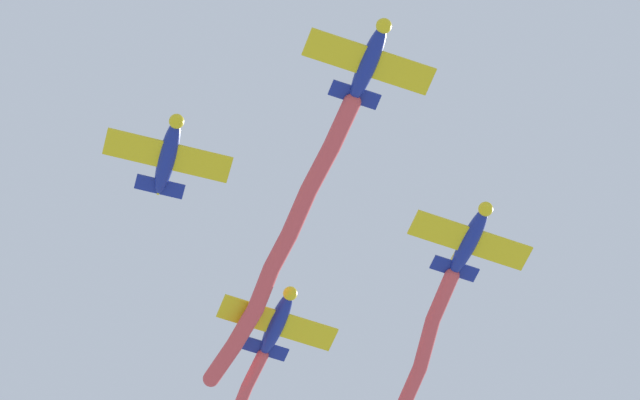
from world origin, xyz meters
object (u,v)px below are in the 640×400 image
object	(u,v)px
airplane_right_wing	(168,155)
airplane_left_wing	(470,240)
airplane_slot	(277,322)
airplane_lead	(369,61)

from	to	relation	value
airplane_right_wing	airplane_left_wing	bearing A→B (deg)	91.38
airplane_left_wing	airplane_slot	xyz separation A→B (m)	(-8.94, -8.29, 0.20)
airplane_right_wing	airplane_lead	bearing A→B (deg)	46.41
airplane_lead	airplane_left_wing	world-z (taller)	airplane_lead
airplane_lead	airplane_left_wing	xyz separation A→B (m)	(-8.29, 8.94, -0.40)
airplane_left_wing	airplane_slot	distance (m)	12.20
airplane_lead	airplane_left_wing	distance (m)	12.20
airplane_left_wing	airplane_lead	bearing A→B (deg)	-48.95
airplane_lead	airplane_right_wing	bearing A→B (deg)	-138.00
airplane_right_wing	airplane_slot	size ratio (longest dim) A/B	1.01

